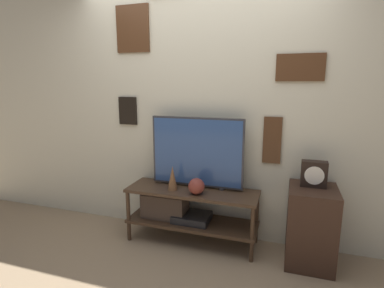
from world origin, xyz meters
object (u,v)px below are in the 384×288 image
vase_round_glass (196,186)px  mantel_clock (314,174)px  television (197,152)px  vase_slim_bronze (172,178)px

vase_round_glass → mantel_clock: mantel_clock is taller
television → mantel_clock: (1.08, -0.06, -0.10)m
vase_slim_bronze → mantel_clock: bearing=3.6°
vase_round_glass → vase_slim_bronze: 0.27m
television → mantel_clock: size_ratio=4.10×
television → vase_round_glass: 0.35m
vase_round_glass → vase_slim_bronze: vase_slim_bronze is taller
television → vase_round_glass: bearing=-74.1°
vase_round_glass → mantel_clock: size_ratio=0.68×
vase_round_glass → vase_slim_bronze: size_ratio=0.64×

